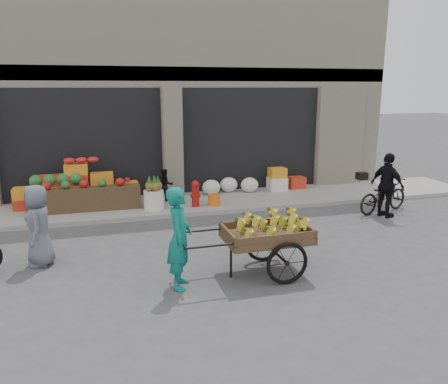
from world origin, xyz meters
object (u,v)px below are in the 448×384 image
object	(u,v)px
pineapple_bin	(154,200)
vendor_woman	(179,238)
seated_person	(166,186)
fire_hydrant	(195,192)
orange_bucket	(214,200)
banana_cart	(264,232)
cyclist	(387,186)
bicycle	(383,196)
vendor_grey	(38,225)

from	to	relation	value
pineapple_bin	vendor_woman	bearing A→B (deg)	-91.48
seated_person	fire_hydrant	bearing A→B (deg)	-52.88
orange_bucket	banana_cart	size ratio (longest dim) A/B	0.13
pineapple_bin	orange_bucket	xyz separation A→B (m)	(1.60, -0.10, -0.10)
vendor_woman	cyclist	xyz separation A→B (m)	(5.75, 2.54, -0.03)
fire_hydrant	orange_bucket	xyz separation A→B (m)	(0.50, -0.05, -0.23)
fire_hydrant	bicycle	world-z (taller)	bicycle
pineapple_bin	bicycle	world-z (taller)	bicycle
cyclist	vendor_grey	bearing A→B (deg)	80.50
banana_cart	cyclist	bearing A→B (deg)	29.18
vendor_woman	vendor_grey	size ratio (longest dim) A/B	1.12
vendor_grey	bicycle	world-z (taller)	vendor_grey
banana_cart	bicycle	bearing A→B (deg)	31.89
fire_hydrant	orange_bucket	size ratio (longest dim) A/B	2.22
seated_person	bicycle	bearing A→B (deg)	-31.50
pineapple_bin	banana_cart	bearing A→B (deg)	-72.27
fire_hydrant	vendor_woman	distance (m)	4.60
pineapple_bin	seated_person	bearing A→B (deg)	56.31
seated_person	banana_cart	world-z (taller)	banana_cart
banana_cart	orange_bucket	bearing A→B (deg)	86.73
seated_person	vendor_woman	xyz separation A→B (m)	(-0.52, -5.08, 0.26)
orange_bucket	vendor_woman	xyz separation A→B (m)	(-1.72, -4.38, 0.58)
seated_person	cyclist	size ratio (longest dim) A/B	0.57
pineapple_bin	bicycle	distance (m)	6.03
seated_person	orange_bucket	bearing A→B (deg)	-40.26
seated_person	vendor_grey	size ratio (longest dim) A/B	0.61
fire_hydrant	cyclist	bearing A→B (deg)	-22.64
orange_bucket	seated_person	world-z (taller)	seated_person
banana_cart	bicycle	world-z (taller)	banana_cart
orange_bucket	vendor_woman	distance (m)	4.74
banana_cart	vendor_grey	bearing A→B (deg)	157.97
vendor_grey	cyclist	size ratio (longest dim) A/B	0.93
fire_hydrant	orange_bucket	bearing A→B (deg)	-5.71
orange_bucket	seated_person	xyz separation A→B (m)	(-1.20, 0.70, 0.31)
banana_cart	vendor_woman	distance (m)	1.51
orange_bucket	cyclist	distance (m)	4.47
fire_hydrant	vendor_woman	bearing A→B (deg)	-105.36
pineapple_bin	bicycle	xyz separation A→B (m)	(5.83, -1.54, 0.08)
pineapple_bin	fire_hydrant	xyz separation A→B (m)	(1.10, -0.05, 0.13)
vendor_grey	bicycle	xyz separation A→B (m)	(8.28, 1.30, -0.31)
orange_bucket	vendor_woman	world-z (taller)	vendor_woman
banana_cart	cyclist	distance (m)	4.88
orange_bucket	bicycle	size ratio (longest dim) A/B	0.19
pineapple_bin	banana_cart	world-z (taller)	banana_cart
fire_hydrant	vendor_grey	size ratio (longest dim) A/B	0.47
fire_hydrant	cyclist	xyz separation A→B (m)	(4.53, -1.89, 0.32)
pineapple_bin	banana_cart	xyz separation A→B (m)	(1.39, -4.35, 0.40)
vendor_grey	vendor_woman	bearing A→B (deg)	53.88
orange_bucket	banana_cart	xyz separation A→B (m)	(-0.21, -4.25, 0.50)
fire_hydrant	bicycle	size ratio (longest dim) A/B	0.41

